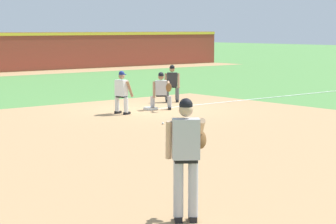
{
  "coord_description": "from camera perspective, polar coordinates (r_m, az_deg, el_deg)",
  "views": [
    {
      "loc": [
        -14.3,
        -18.11,
        2.88
      ],
      "look_at": [
        -5.61,
        -7.69,
        1.14
      ],
      "focal_mm": 70.0,
      "sensor_mm": 36.0,
      "label": 1
    }
  ],
  "objects": [
    {
      "name": "ground_plane",
      "position": [
        23.25,
        -1.52,
        0.2
      ],
      "size": [
        160.0,
        160.0,
        0.0
      ],
      "primitive_type": "plane",
      "color": "#518942"
    },
    {
      "name": "infield_dirt_patch",
      "position": [
        16.53,
        -0.61,
        -2.7
      ],
      "size": [
        18.0,
        18.0,
        0.01
      ],
      "primitive_type": "cube",
      "color": "tan",
      "rests_on": "ground"
    },
    {
      "name": "foul_line_stripe",
      "position": [
        27.93,
        9.45,
        1.32
      ],
      "size": [
        13.54,
        0.1,
        0.0
      ],
      "primitive_type": "cube",
      "color": "white",
      "rests_on": "ground"
    },
    {
      "name": "first_base_bag",
      "position": [
        23.24,
        -1.52,
        0.31
      ],
      "size": [
        0.38,
        0.38,
        0.09
      ],
      "primitive_type": "cube",
      "color": "white",
      "rests_on": "ground"
    },
    {
      "name": "baseball",
      "position": [
        19.67,
        -0.45,
        -0.99
      ],
      "size": [
        0.07,
        0.07,
        0.07
      ],
      "primitive_type": "sphere",
      "color": "white",
      "rests_on": "ground"
    },
    {
      "name": "pitcher",
      "position": [
        9.71,
        1.64,
        -3.49
      ],
      "size": [
        0.84,
        0.55,
        1.86
      ],
      "color": "black",
      "rests_on": "ground"
    },
    {
      "name": "first_baseman",
      "position": [
        23.13,
        -0.56,
        1.99
      ],
      "size": [
        0.72,
        1.09,
        1.34
      ],
      "color": "black",
      "rests_on": "ground"
    },
    {
      "name": "baserunner",
      "position": [
        22.0,
        -4.05,
        1.85
      ],
      "size": [
        0.53,
        0.65,
        1.46
      ],
      "color": "black",
      "rests_on": "ground"
    },
    {
      "name": "umpire",
      "position": [
        25.54,
        0.36,
        2.63
      ],
      "size": [
        0.68,
        0.66,
        1.46
      ],
      "color": "black",
      "rests_on": "ground"
    }
  ]
}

